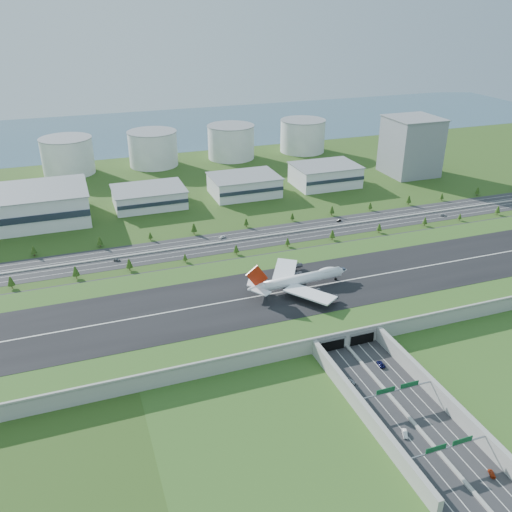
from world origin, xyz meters
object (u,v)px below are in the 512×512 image
object	(u,v)px
fuel_tank_a	(68,156)
car_7	(222,237)
car_5	(339,221)
car_6	(443,215)
car_2	(381,364)
office_tower	(411,146)
boeing_747	(299,279)
car_1	(405,433)
car_3	(492,473)
car_4	(117,260)
car_0	(352,381)

from	to	relation	value
fuel_tank_a	car_7	xyz separation A→B (m)	(98.58, -207.24, -16.58)
fuel_tank_a	car_5	size ratio (longest dim) A/B	11.40
car_6	car_7	xyz separation A→B (m)	(-181.59, 17.43, 0.09)
car_2	car_5	distance (m)	184.98
car_6	car_5	bearing A→B (deg)	98.27
office_tower	car_6	bearing A→B (deg)	-109.96
boeing_747	car_1	bearing A→B (deg)	-94.88
boeing_747	car_3	distance (m)	143.99
fuel_tank_a	car_4	world-z (taller)	fuel_tank_a
office_tower	car_7	size ratio (longest dim) A/B	10.00
fuel_tank_a	car_0	bearing A→B (deg)	-74.33
car_1	car_3	world-z (taller)	car_1
car_1	car_7	xyz separation A→B (m)	(-14.23, 215.71, -0.05)
car_1	office_tower	bearing A→B (deg)	79.45
car_6	car_2	bearing A→B (deg)	155.41
fuel_tank_a	car_2	distance (m)	400.93
fuel_tank_a	car_6	size ratio (longest dim) A/B	9.81
office_tower	car_7	world-z (taller)	office_tower
office_tower	car_2	xyz separation A→B (m)	(-192.00, -264.58, -26.57)
car_2	car_7	xyz separation A→B (m)	(-29.42, 172.34, -0.01)
boeing_747	car_2	bearing A→B (deg)	-83.55
car_6	office_tower	bearing A→B (deg)	-0.07
boeing_747	car_4	distance (m)	130.18
car_3	car_7	size ratio (longest dim) A/B	0.83
car_0	car_7	xyz separation A→B (m)	(-9.82, 179.17, 0.02)
boeing_747	fuel_tank_a	bearing A→B (deg)	107.04
fuel_tank_a	car_2	world-z (taller)	fuel_tank_a
office_tower	car_6	world-z (taller)	office_tower
car_0	car_7	bearing A→B (deg)	71.09
car_2	car_1	bearing A→B (deg)	77.53
car_5	boeing_747	bearing A→B (deg)	-60.52
car_7	car_1	bearing A→B (deg)	-20.15
car_3	car_6	bearing A→B (deg)	-101.34
car_6	car_1	bearing A→B (deg)	159.73
car_6	car_7	distance (m)	182.42
car_0	car_1	bearing A→B (deg)	-105.16
fuel_tank_a	car_4	size ratio (longest dim) A/B	10.65
car_1	car_3	xyz separation A→B (m)	(19.09, -28.27, -0.18)
boeing_747	car_6	distance (m)	185.25
car_0	boeing_747	bearing A→B (deg)	62.66
car_0	car_3	xyz separation A→B (m)	(23.50, -64.81, -0.11)
car_3	office_tower	bearing A→B (deg)	-97.36
fuel_tank_a	car_5	world-z (taller)	fuel_tank_a
car_6	car_4	bearing A→B (deg)	108.94
boeing_747	car_6	bearing A→B (deg)	23.58
boeing_747	car_1	world-z (taller)	boeing_747
boeing_747	car_4	bearing A→B (deg)	133.48
car_1	car_5	bearing A→B (deg)	92.55
car_3	car_5	bearing A→B (deg)	-82.61
car_2	car_4	xyz separation A→B (m)	(-107.10, 159.25, -0.01)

